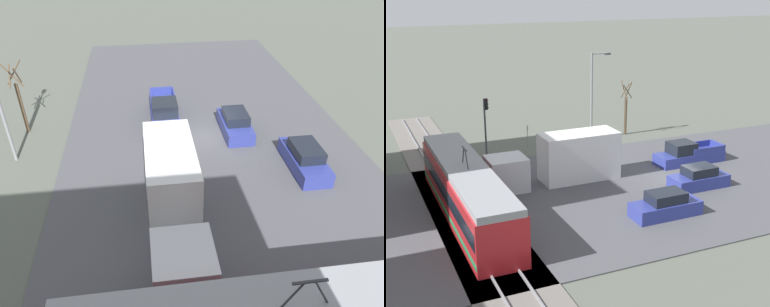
% 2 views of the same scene
% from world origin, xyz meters
% --- Properties ---
extents(ground_plane, '(320.00, 320.00, 0.00)m').
position_xyz_m(ground_plane, '(0.00, 0.00, 0.00)').
color(ground_plane, '#565B51').
extents(road_surface, '(19.70, 43.70, 0.08)m').
position_xyz_m(road_surface, '(0.00, 0.00, 0.04)').
color(road_surface, '#4C4C51').
rests_on(road_surface, ground).
extents(box_truck, '(2.53, 9.86, 3.54)m').
position_xyz_m(box_truck, '(3.24, 8.13, 1.71)').
color(box_truck, silver).
rests_on(box_truck, ground).
extents(pickup_truck, '(1.98, 5.82, 1.83)m').
position_xyz_m(pickup_truck, '(2.89, -2.83, 0.77)').
color(pickup_truck, navy).
rests_on(pickup_truck, ground).
extents(sedan_car_0, '(1.83, 4.49, 1.60)m').
position_xyz_m(sedan_car_0, '(-5.16, 4.59, 0.74)').
color(sedan_car_0, navy).
rests_on(sedan_car_0, ground).
extents(sedan_car_1, '(1.85, 4.27, 1.58)m').
position_xyz_m(sedan_car_1, '(-1.96, -0.31, 0.73)').
color(sedan_car_1, navy).
rests_on(sedan_car_1, ground).
extents(street_tree, '(1.24, 1.03, 5.25)m').
position_xyz_m(street_tree, '(12.80, -2.54, 2.39)').
color(street_tree, brown).
rests_on(street_tree, ground).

